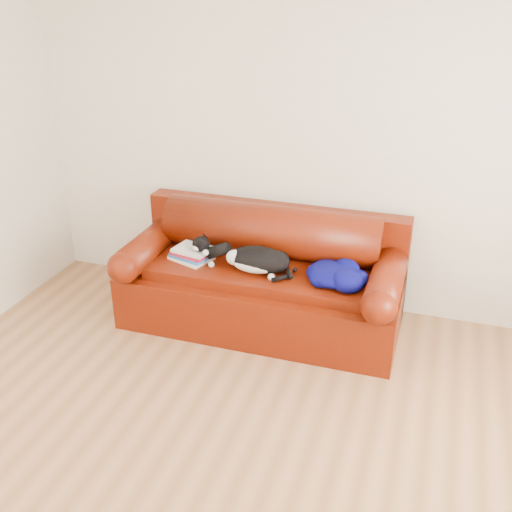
{
  "coord_description": "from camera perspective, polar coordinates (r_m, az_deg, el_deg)",
  "views": [
    {
      "loc": [
        0.99,
        -2.37,
        2.5
      ],
      "look_at": [
        -0.22,
        1.35,
        0.64
      ],
      "focal_mm": 42.0,
      "sensor_mm": 36.0,
      "label": 1
    }
  ],
  "objects": [
    {
      "name": "sofa_base",
      "position": [
        4.63,
        0.55,
        -3.77
      ],
      "size": [
        2.1,
        0.9,
        0.5
      ],
      "color": "#390A02",
      "rests_on": "ground"
    },
    {
      "name": "room_shell",
      "position": [
        2.67,
        -1.9,
        7.24
      ],
      "size": [
        4.52,
        4.02,
        2.61
      ],
      "color": "beige",
      "rests_on": "ground"
    },
    {
      "name": "blanket",
      "position": [
        4.28,
        7.59,
        -1.69
      ],
      "size": [
        0.51,
        0.5,
        0.15
      ],
      "rotation": [
        0.0,
        0.0,
        -0.35
      ],
      "color": "#06023F",
      "rests_on": "sofa_base"
    },
    {
      "name": "ground",
      "position": [
        3.58,
        -3.56,
        -18.88
      ],
      "size": [
        4.5,
        4.5,
        0.0
      ],
      "primitive_type": "plane",
      "color": "brown",
      "rests_on": "ground"
    },
    {
      "name": "book_stack",
      "position": [
        4.61,
        -6.1,
        0.22
      ],
      "size": [
        0.36,
        0.31,
        0.1
      ],
      "rotation": [
        0.0,
        0.0,
        -0.27
      ],
      "color": "white",
      "rests_on": "sofa_base"
    },
    {
      "name": "sofa_back",
      "position": [
        4.7,
        1.46,
        0.84
      ],
      "size": [
        2.1,
        1.01,
        0.88
      ],
      "color": "#390A02",
      "rests_on": "ground"
    },
    {
      "name": "cat",
      "position": [
        4.38,
        0.13,
        -0.41
      ],
      "size": [
        0.65,
        0.25,
        0.23
      ],
      "rotation": [
        0.0,
        0.0,
        0.01
      ],
      "color": "black",
      "rests_on": "sofa_base"
    }
  ]
}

